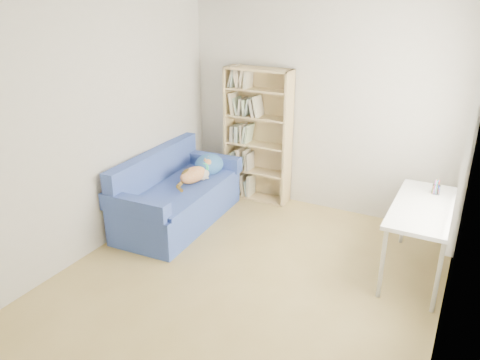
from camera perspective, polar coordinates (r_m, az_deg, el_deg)
name	(u,v)px	position (r m, az deg, el deg)	size (l,w,h in m)	color
ground	(247,280)	(4.73, 0.85, -12.07)	(4.00, 4.00, 0.00)	#9C8346
room_shell	(260,119)	(4.03, 2.47, 7.43)	(3.54, 4.04, 2.62)	silver
sofa	(178,195)	(5.78, -7.60, -1.85)	(0.92, 1.79, 0.86)	navy
bookshelf	(258,141)	(6.20, 2.17, 4.79)	(0.88, 0.27, 1.77)	tan
desk	(424,212)	(4.83, 21.51, -3.69)	(0.57, 1.25, 0.75)	silver
pen_cup	(436,188)	(5.10, 22.81, -0.96)	(0.08, 0.08, 0.16)	white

